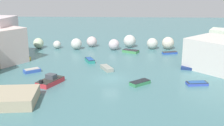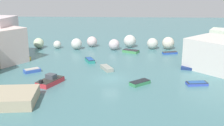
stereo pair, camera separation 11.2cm
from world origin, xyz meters
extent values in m
plane|color=#45757A|center=(0.00, 0.00, 0.00)|extent=(160.00, 160.00, 0.00)
cube|color=beige|center=(-19.00, 7.91, 3.11)|extent=(7.69, 7.82, 6.22)
cube|color=beige|center=(17.49, 5.94, 2.54)|extent=(11.74, 11.75, 5.08)
sphere|color=beige|center=(-16.80, 19.88, 1.11)|extent=(2.23, 2.23, 2.23)
sphere|color=beige|center=(-12.69, 19.86, 0.84)|extent=(1.68, 1.68, 1.68)
sphere|color=beige|center=(-8.34, 19.26, 1.17)|extent=(2.34, 2.34, 2.34)
sphere|color=beige|center=(-5.30, 21.87, 1.15)|extent=(2.31, 2.31, 2.31)
sphere|color=beige|center=(-0.22, 19.04, 1.15)|extent=(2.29, 2.29, 2.29)
sphere|color=silver|center=(3.17, 21.90, 1.36)|extent=(2.72, 2.72, 2.72)
sphere|color=beige|center=(8.04, 20.35, 1.18)|extent=(2.36, 2.36, 2.36)
sphere|color=beige|center=(11.44, 20.41, 1.31)|extent=(2.61, 2.61, 2.61)
sphere|color=beige|center=(16.03, 20.85, 0.61)|extent=(1.22, 1.22, 1.22)
sphere|color=beige|center=(19.85, 20.18, 0.95)|extent=(1.89, 1.89, 1.89)
cube|color=tan|center=(-12.57, -9.47, 0.67)|extent=(9.05, 6.39, 1.33)
cube|color=yellow|center=(-17.83, 10.77, 0.33)|extent=(5.24, 4.92, 0.67)
cube|color=#203125|center=(-17.83, 10.77, 0.70)|extent=(5.13, 4.82, 0.06)
cylinder|color=silver|center=(-17.83, 10.77, 2.93)|extent=(0.10, 0.10, 4.51)
cube|color=#2B4FB1|center=(11.17, 15.93, 0.19)|extent=(3.17, 1.86, 0.37)
cube|color=#2E2D32|center=(11.17, 15.93, 0.40)|extent=(3.11, 1.83, 0.06)
cube|color=gray|center=(-0.84, 4.43, 0.29)|extent=(2.38, 3.29, 0.59)
cube|color=#368352|center=(4.26, -2.22, 0.23)|extent=(3.11, 2.89, 0.47)
cube|color=black|center=(4.26, -2.22, 0.50)|extent=(3.04, 2.84, 0.06)
cube|color=navy|center=(12.91, 5.19, 0.22)|extent=(3.18, 1.67, 0.45)
cube|color=#C5313B|center=(-8.37, -2.62, 0.33)|extent=(3.50, 4.50, 0.66)
cube|color=#2C2C27|center=(-8.37, -2.62, 0.69)|extent=(3.43, 4.41, 0.06)
cube|color=#3F444C|center=(-8.26, -2.38, 1.02)|extent=(1.65, 1.49, 0.72)
cube|color=black|center=(-9.15, -4.31, 0.91)|extent=(0.55, 0.51, 0.50)
cube|color=#428D51|center=(3.32, 16.69, 0.26)|extent=(3.58, 2.90, 0.51)
cube|color=#252329|center=(3.32, 16.69, 0.54)|extent=(3.51, 2.84, 0.06)
cube|color=teal|center=(-4.21, 9.25, 0.25)|extent=(2.19, 3.12, 0.51)
cube|color=#19222C|center=(-4.21, 9.25, 0.54)|extent=(2.15, 3.06, 0.06)
cube|color=#234C93|center=(-4.21, 9.25, 0.55)|extent=(1.86, 2.65, 0.08)
cube|color=#364DBA|center=(12.22, -2.03, 0.18)|extent=(3.02, 1.63, 0.36)
cube|color=#222527|center=(12.22, -2.03, 0.39)|extent=(2.96, 1.59, 0.06)
cube|color=#234C93|center=(12.22, -2.03, 0.40)|extent=(2.57, 1.38, 0.08)
cube|color=#3155B1|center=(-12.70, 2.69, 0.25)|extent=(2.80, 2.54, 0.49)
cube|color=#ADA89E|center=(-12.70, 2.69, 0.53)|extent=(2.38, 2.16, 0.08)
camera|label=1|loc=(2.01, -39.31, 13.63)|focal=44.83mm
camera|label=2|loc=(2.13, -39.31, 13.63)|focal=44.83mm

